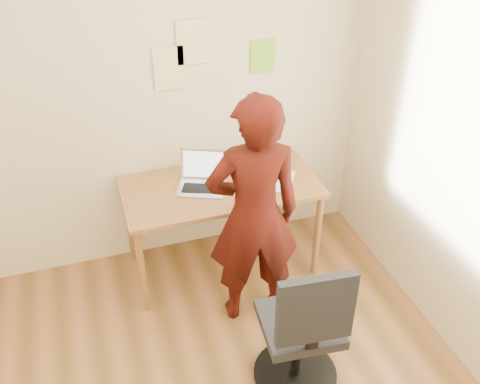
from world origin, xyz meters
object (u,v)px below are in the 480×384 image
object	(u,v)px
phone	(257,195)
laptop	(202,180)
person	(254,215)
desk	(221,195)
office_chair	(303,336)

from	to	relation	value
phone	laptop	bearing A→B (deg)	114.43
laptop	person	distance (m)	0.60
desk	phone	xyz separation A→B (m)	(0.20, -0.21, 0.09)
laptop	office_chair	xyz separation A→B (m)	(0.26, -1.24, -0.37)
office_chair	person	size ratio (longest dim) A/B	0.60
office_chair	person	world-z (taller)	person
laptop	office_chair	bearing A→B (deg)	-54.77
person	laptop	bearing A→B (deg)	-64.16
desk	laptop	distance (m)	0.19
desk	laptop	size ratio (longest dim) A/B	3.37
desk	phone	distance (m)	0.31
office_chair	desk	bearing A→B (deg)	101.37
phone	office_chair	xyz separation A→B (m)	(-0.07, -1.00, -0.32)
desk	person	size ratio (longest dim) A/B	0.85
laptop	office_chair	size ratio (longest dim) A/B	0.42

